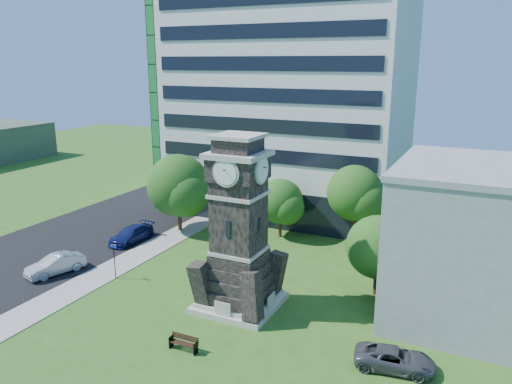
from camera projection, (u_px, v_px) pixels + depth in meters
The scene contains 14 objects.
ground at pixel (189, 309), 35.00m from camera, with size 160.00×160.00×0.00m, color #2B5819.
sidewalk at pixel (128, 261), 43.33m from camera, with size 3.00×70.00×0.06m, color gray.
street at pixel (56, 246), 46.89m from camera, with size 14.00×80.00×0.02m, color black.
clock_tower at pixel (239, 235), 34.14m from camera, with size 5.40×5.40×12.22m.
office_tall at pixel (288, 85), 55.25m from camera, with size 26.20×15.11×28.60m.
car_street_mid at pixel (56, 265), 40.59m from camera, with size 1.63×4.69×1.54m, color #929598.
car_street_north at pixel (131, 234), 47.80m from camera, with size 2.05×5.03×1.46m, color #12194F.
car_east_lot at pixel (395, 359), 27.99m from camera, with size 2.07×4.48×1.25m, color #494A4E.
park_bench at pixel (184, 342), 29.86m from camera, with size 1.86×0.50×0.96m.
street_sign at pixel (114, 257), 39.39m from camera, with size 0.69×0.07×2.87m.
tree_nw at pixel (179, 187), 49.96m from camera, with size 6.93×6.30×7.91m.
tree_nc at pixel (281, 203), 48.48m from camera, with size 4.88×4.43×5.84m.
tree_ne at pixel (356, 195), 46.81m from camera, with size 5.83×5.30×7.50m.
tree_east at pixel (379, 249), 36.27m from camera, with size 5.13×4.66×6.07m.
Camera 1 is at (18.02, -26.59, 16.81)m, focal length 35.00 mm.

